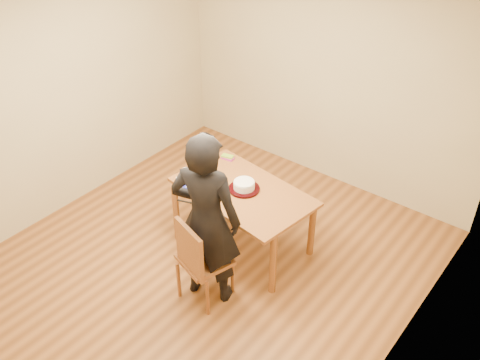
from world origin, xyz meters
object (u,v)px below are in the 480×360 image
Objects in this scene: dining_table at (243,192)px; person at (206,220)px; cake_plate at (244,189)px; dining_chair at (205,259)px; cake at (244,185)px.

dining_table is 0.79× the size of person.
dining_chair is at bearing -79.55° from cake_plate.
dining_table is at bearing -112.89° from cake_plate.
cake_plate is at bearing 75.05° from dining_table.
person reaches higher than dining_chair.
dining_table is at bearing -112.89° from cake.
cake_plate is (-0.15, 0.79, 0.31)m from dining_chair.
person reaches higher than cake_plate.
person is (0.15, -0.73, 0.16)m from dining_table.
cake reaches higher than dining_table.
cake_plate is at bearing 0.00° from cake.
dining_table is 0.76m from person.
cake_plate is at bearing 117.11° from dining_chair.
cake is (0.00, 0.01, 0.08)m from dining_table.
dining_table is at bearing -97.61° from person.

